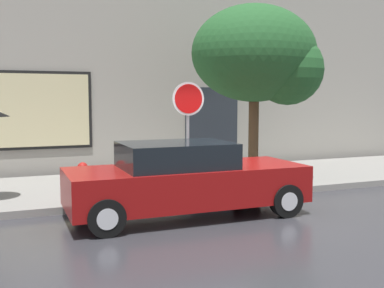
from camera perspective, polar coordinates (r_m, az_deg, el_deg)
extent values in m
plane|color=#333338|center=(9.29, 3.30, -8.45)|extent=(60.00, 60.00, 0.00)
cube|color=gray|center=(12.00, -2.79, -4.85)|extent=(20.00, 4.00, 0.15)
cube|color=#9E998E|center=(14.24, -6.19, 10.61)|extent=(20.00, 0.40, 7.00)
cube|color=black|center=(13.45, -18.61, 3.94)|extent=(3.01, 0.06, 2.15)
cube|color=beige|center=(13.42, -18.60, 3.94)|extent=(2.85, 0.03, 1.99)
cube|color=#262B33|center=(14.74, 2.45, 3.47)|extent=(1.80, 0.04, 1.80)
cone|color=#99999E|center=(15.27, 7.53, 8.76)|extent=(0.22, 0.24, 0.24)
cube|color=maroon|center=(8.92, -0.59, -5.03)|extent=(4.54, 1.69, 0.70)
cube|color=black|center=(8.76, -1.98, -1.36)|extent=(2.04, 1.49, 0.47)
cylinder|color=black|center=(10.39, 6.77, -5.16)|extent=(0.64, 0.22, 0.64)
cylinder|color=silver|center=(10.39, 6.77, -5.16)|extent=(0.35, 0.24, 0.35)
cylinder|color=black|center=(9.08, 11.49, -6.81)|extent=(0.64, 0.22, 0.64)
cylinder|color=silver|center=(9.08, 11.49, -6.81)|extent=(0.35, 0.24, 0.35)
cylinder|color=black|center=(9.28, -12.40, -6.56)|extent=(0.64, 0.22, 0.64)
cylinder|color=silver|center=(9.28, -12.40, -6.56)|extent=(0.35, 0.24, 0.35)
cylinder|color=black|center=(7.79, -10.50, -8.89)|extent=(0.64, 0.22, 0.64)
cylinder|color=silver|center=(7.79, -10.50, -8.89)|extent=(0.35, 0.24, 0.35)
cylinder|color=red|center=(10.45, -13.26, -4.47)|extent=(0.22, 0.22, 0.60)
sphere|color=#AD1814|center=(10.40, -13.29, -2.83)|extent=(0.23, 0.23, 0.23)
cylinder|color=#AD1814|center=(10.29, -13.13, -4.45)|extent=(0.09, 0.12, 0.09)
cylinder|color=#AD1814|center=(10.60, -13.39, -4.16)|extent=(0.09, 0.12, 0.09)
cylinder|color=red|center=(10.50, -13.22, -5.93)|extent=(0.30, 0.30, 0.06)
cylinder|color=#4C3823|center=(12.05, 7.56, 1.13)|extent=(0.26, 0.26, 2.34)
ellipsoid|color=#235628|center=(12.06, 7.69, 10.97)|extent=(3.26, 2.77, 2.45)
sphere|color=#235628|center=(12.07, 11.70, 8.96)|extent=(1.80, 1.80, 1.80)
cylinder|color=gray|center=(10.58, -0.53, 0.84)|extent=(0.07, 0.07, 2.45)
cylinder|color=white|center=(10.50, -0.45, 5.58)|extent=(0.76, 0.02, 0.76)
cylinder|color=red|center=(10.49, -0.42, 5.58)|extent=(0.66, 0.02, 0.66)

